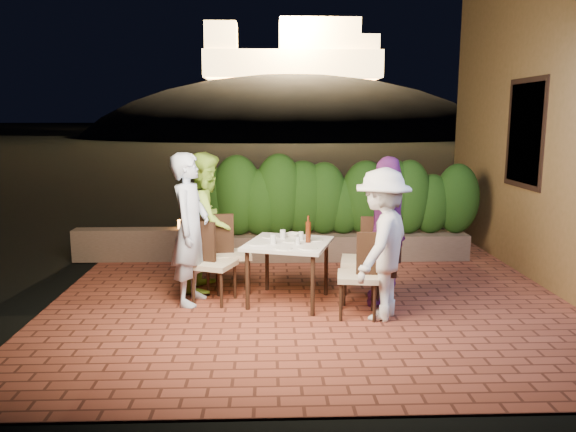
{
  "coord_description": "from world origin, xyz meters",
  "views": [
    {
      "loc": [
        -0.85,
        -6.39,
        2.24
      ],
      "look_at": [
        -0.61,
        0.28,
        1.05
      ],
      "focal_mm": 35.0,
      "sensor_mm": 36.0,
      "label": 1
    }
  ],
  "objects_px": {
    "bowl": "(293,235)",
    "diner_blue": "(190,229)",
    "diner_green": "(207,221)",
    "parapet_lamp": "(181,224)",
    "dining_table": "(288,272)",
    "chair_right_back": "(362,259)",
    "chair_left_front": "(214,262)",
    "diner_purple": "(387,231)",
    "chair_left_back": "(232,253)",
    "beer_bottle": "(308,229)",
    "chair_right_front": "(358,274)",
    "diner_white": "(382,244)"
  },
  "relations": [
    {
      "from": "bowl",
      "to": "diner_blue",
      "type": "distance_m",
      "value": 1.28
    },
    {
      "from": "diner_blue",
      "to": "diner_green",
      "type": "height_order",
      "value": "diner_blue"
    },
    {
      "from": "parapet_lamp",
      "to": "diner_blue",
      "type": "bearing_deg",
      "value": -78.06
    },
    {
      "from": "dining_table",
      "to": "chair_right_back",
      "type": "relative_size",
      "value": 0.89
    },
    {
      "from": "diner_green",
      "to": "chair_left_front",
      "type": "bearing_deg",
      "value": -161.26
    },
    {
      "from": "chair_left_front",
      "to": "diner_purple",
      "type": "relative_size",
      "value": 0.55
    },
    {
      "from": "bowl",
      "to": "chair_left_back",
      "type": "xyz_separation_m",
      "value": [
        -0.77,
        0.17,
        -0.26
      ]
    },
    {
      "from": "chair_right_back",
      "to": "beer_bottle",
      "type": "bearing_deg",
      "value": 11.51
    },
    {
      "from": "chair_right_back",
      "to": "diner_blue",
      "type": "bearing_deg",
      "value": 8.84
    },
    {
      "from": "diner_blue",
      "to": "parapet_lamp",
      "type": "relative_size",
      "value": 13.02
    },
    {
      "from": "chair_right_front",
      "to": "diner_blue",
      "type": "bearing_deg",
      "value": -8.06
    },
    {
      "from": "diner_white",
      "to": "bowl",
      "type": "bearing_deg",
      "value": -102.72
    },
    {
      "from": "chair_right_back",
      "to": "dining_table",
      "type": "bearing_deg",
      "value": 9.32
    },
    {
      "from": "chair_left_back",
      "to": "diner_green",
      "type": "relative_size",
      "value": 0.57
    },
    {
      "from": "beer_bottle",
      "to": "chair_right_front",
      "type": "distance_m",
      "value": 0.83
    },
    {
      "from": "chair_left_front",
      "to": "chair_right_back",
      "type": "xyz_separation_m",
      "value": [
        1.79,
        -0.06,
        0.04
      ]
    },
    {
      "from": "diner_purple",
      "to": "diner_blue",
      "type": "bearing_deg",
      "value": -81.27
    },
    {
      "from": "chair_left_front",
      "to": "chair_right_front",
      "type": "height_order",
      "value": "chair_left_front"
    },
    {
      "from": "chair_left_front",
      "to": "diner_purple",
      "type": "xyz_separation_m",
      "value": [
        2.08,
        -0.12,
        0.4
      ]
    },
    {
      "from": "dining_table",
      "to": "chair_right_front",
      "type": "bearing_deg",
      "value": -33.7
    },
    {
      "from": "diner_green",
      "to": "parapet_lamp",
      "type": "bearing_deg",
      "value": 26.31
    },
    {
      "from": "chair_right_front",
      "to": "parapet_lamp",
      "type": "xyz_separation_m",
      "value": [
        -2.38,
        2.63,
        0.08
      ]
    },
    {
      "from": "diner_purple",
      "to": "bowl",
      "type": "bearing_deg",
      "value": -97.94
    },
    {
      "from": "diner_green",
      "to": "chair_right_back",
      "type": "bearing_deg",
      "value": -102.73
    },
    {
      "from": "bowl",
      "to": "parapet_lamp",
      "type": "height_order",
      "value": "bowl"
    },
    {
      "from": "chair_right_front",
      "to": "chair_right_back",
      "type": "bearing_deg",
      "value": -96.76
    },
    {
      "from": "bowl",
      "to": "diner_white",
      "type": "relative_size",
      "value": 0.11
    },
    {
      "from": "chair_left_front",
      "to": "diner_green",
      "type": "bearing_deg",
      "value": 125.33
    },
    {
      "from": "chair_right_back",
      "to": "diner_white",
      "type": "height_order",
      "value": "diner_white"
    },
    {
      "from": "chair_left_front",
      "to": "chair_right_back",
      "type": "height_order",
      "value": "chair_right_back"
    },
    {
      "from": "parapet_lamp",
      "to": "chair_left_back",
      "type": "bearing_deg",
      "value": -61.11
    },
    {
      "from": "bowl",
      "to": "diner_purple",
      "type": "height_order",
      "value": "diner_purple"
    },
    {
      "from": "parapet_lamp",
      "to": "bowl",
      "type": "bearing_deg",
      "value": -47.09
    },
    {
      "from": "diner_blue",
      "to": "parapet_lamp",
      "type": "distance_m",
      "value": 2.17
    },
    {
      "from": "beer_bottle",
      "to": "diner_white",
      "type": "relative_size",
      "value": 0.19
    },
    {
      "from": "chair_left_front",
      "to": "diner_purple",
      "type": "height_order",
      "value": "diner_purple"
    },
    {
      "from": "chair_left_front",
      "to": "diner_white",
      "type": "relative_size",
      "value": 0.58
    },
    {
      "from": "beer_bottle",
      "to": "diner_purple",
      "type": "height_order",
      "value": "diner_purple"
    },
    {
      "from": "diner_green",
      "to": "diner_purple",
      "type": "xyz_separation_m",
      "value": [
        2.21,
        -0.69,
        -0.0
      ]
    },
    {
      "from": "bowl",
      "to": "chair_left_back",
      "type": "bearing_deg",
      "value": 167.94
    },
    {
      "from": "diner_green",
      "to": "diner_white",
      "type": "distance_m",
      "value": 2.37
    },
    {
      "from": "chair_left_front",
      "to": "parapet_lamp",
      "type": "bearing_deg",
      "value": 130.88
    },
    {
      "from": "diner_green",
      "to": "chair_left_back",
      "type": "bearing_deg",
      "value": -108.01
    },
    {
      "from": "beer_bottle",
      "to": "parapet_lamp",
      "type": "height_order",
      "value": "beer_bottle"
    },
    {
      "from": "diner_white",
      "to": "beer_bottle",
      "type": "bearing_deg",
      "value": -94.6
    },
    {
      "from": "diner_purple",
      "to": "chair_right_front",
      "type": "bearing_deg",
      "value": -31.94
    },
    {
      "from": "chair_right_front",
      "to": "parapet_lamp",
      "type": "relative_size",
      "value": 6.94
    },
    {
      "from": "beer_bottle",
      "to": "diner_green",
      "type": "xyz_separation_m",
      "value": [
        -1.27,
        0.65,
        -0.02
      ]
    },
    {
      "from": "bowl",
      "to": "diner_purple",
      "type": "relative_size",
      "value": 0.1
    },
    {
      "from": "dining_table",
      "to": "parapet_lamp",
      "type": "xyz_separation_m",
      "value": [
        -1.61,
        2.12,
        0.2
      ]
    }
  ]
}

